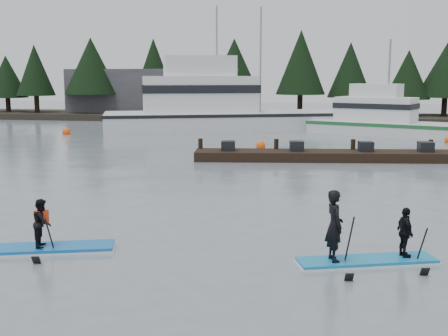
% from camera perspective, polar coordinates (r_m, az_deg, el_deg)
% --- Properties ---
extents(ground, '(160.00, 160.00, 0.00)m').
position_cam_1_polar(ground, '(13.97, -4.49, -8.38)').
color(ground, slate).
rests_on(ground, ground).
extents(far_shore, '(70.00, 8.00, 0.60)m').
position_cam_1_polar(far_shore, '(55.11, 6.79, 5.11)').
color(far_shore, '#2D281E').
rests_on(far_shore, ground).
extents(treeline, '(60.00, 4.00, 8.00)m').
position_cam_1_polar(treeline, '(55.13, 6.78, 4.80)').
color(treeline, black).
rests_on(treeline, ground).
extents(waterfront_building, '(18.00, 6.00, 5.00)m').
position_cam_1_polar(waterfront_building, '(59.50, -6.74, 7.54)').
color(waterfront_building, '#4C4C51').
rests_on(waterfront_building, ground).
extents(fishing_boat_large, '(20.32, 11.81, 10.86)m').
position_cam_1_polar(fishing_boat_large, '(45.14, -0.26, 4.96)').
color(fishing_boat_large, silver).
rests_on(fishing_boat_large, ground).
extents(fishing_boat_medium, '(12.81, 7.97, 7.67)m').
position_cam_1_polar(fishing_boat_medium, '(42.74, 16.52, 3.91)').
color(fishing_boat_medium, silver).
rests_on(fishing_boat_medium, ground).
extents(floating_dock, '(14.50, 3.86, 0.48)m').
position_cam_1_polar(floating_dock, '(29.18, 11.29, 1.23)').
color(floating_dock, black).
rests_on(floating_dock, ground).
extents(buoy_b, '(0.57, 0.57, 0.57)m').
position_cam_1_polar(buoy_b, '(33.52, 3.75, 2.00)').
color(buoy_b, '#FF510C').
rests_on(buoy_b, ground).
extents(buoy_a, '(0.62, 0.62, 0.62)m').
position_cam_1_polar(buoy_a, '(43.32, -15.70, 3.32)').
color(buoy_a, '#FF510C').
rests_on(buoy_a, ground).
extents(paddleboard_solo, '(3.46, 1.80, 1.79)m').
position_cam_1_polar(paddleboard_solo, '(14.49, -17.91, -6.59)').
color(paddleboard_solo, '#1365B3').
rests_on(paddleboard_solo, ground).
extents(paddleboard_duo, '(3.26, 1.75, 2.24)m').
position_cam_1_polar(paddleboard_duo, '(13.22, 13.95, -6.96)').
color(paddleboard_duo, '#137EB8').
rests_on(paddleboard_duo, ground).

